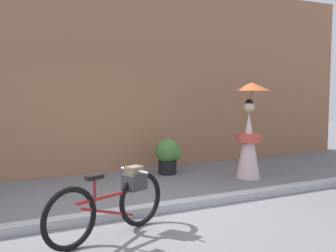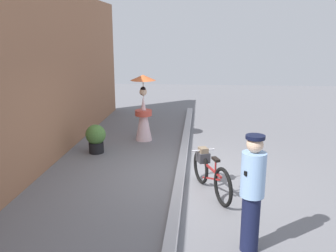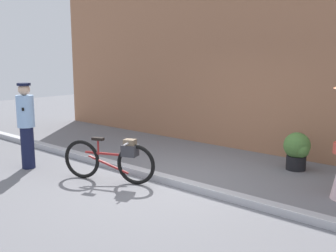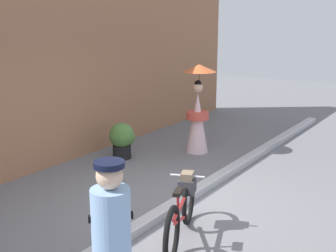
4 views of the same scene
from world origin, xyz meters
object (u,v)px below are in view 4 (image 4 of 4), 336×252
potted_plant_by_door (122,139)px  person_with_parasol (198,111)px  bicycle_near_officer (182,209)px  person_officer (112,249)px

potted_plant_by_door → person_with_parasol: bearing=-39.6°
bicycle_near_officer → person_officer: 2.08m
person_officer → person_with_parasol: person_with_parasol is taller
person_officer → potted_plant_by_door: bearing=39.4°
person_with_parasol → potted_plant_by_door: (-1.28, 1.06, -0.51)m
person_officer → person_with_parasol: 5.93m
bicycle_near_officer → person_officer: bearing=-164.9°
person_officer → person_with_parasol: (5.44, 2.37, 0.00)m
person_officer → potted_plant_by_door: 5.41m
bicycle_near_officer → person_with_parasol: bearing=27.8°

